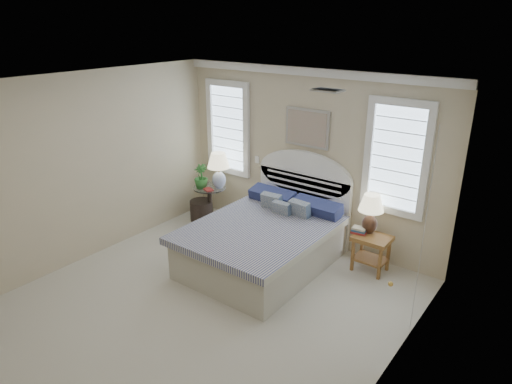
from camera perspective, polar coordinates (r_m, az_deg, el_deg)
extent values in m
cube|color=beige|center=(5.85, -7.29, -14.33)|extent=(4.50, 5.00, 0.01)
cube|color=silver|center=(4.83, -8.79, 12.84)|extent=(4.50, 5.00, 0.01)
cube|color=beige|center=(7.06, 6.39, 4.30)|extent=(4.50, 0.02, 2.70)
cube|color=beige|center=(6.88, -21.47, 2.48)|extent=(0.02, 5.00, 2.70)
cube|color=beige|center=(4.08, 15.56, -9.50)|extent=(0.02, 5.00, 2.70)
cube|color=white|center=(6.78, 6.66, 14.72)|extent=(4.50, 0.08, 0.12)
cube|color=#B2B2B2|center=(4.75, 8.94, 12.46)|extent=(0.30, 0.20, 0.02)
cube|color=white|center=(7.61, 0.12, 4.09)|extent=(0.08, 0.01, 0.12)
cube|color=silver|center=(7.86, -3.43, 7.98)|extent=(0.90, 0.06, 1.60)
cube|color=silver|center=(6.41, 17.19, 4.07)|extent=(0.90, 0.06, 1.60)
cube|color=silver|center=(6.91, 6.38, 7.95)|extent=(0.74, 0.04, 0.58)
cube|color=white|center=(5.17, 20.26, -5.15)|extent=(0.02, 1.80, 2.40)
cube|color=#BDB8A6|center=(6.56, 0.71, -7.08)|extent=(1.60, 2.10, 0.55)
cube|color=navy|center=(6.39, 0.45, -4.76)|extent=(1.72, 2.15, 0.10)
cube|color=white|center=(7.29, 5.90, -1.85)|extent=(1.62, 0.08, 1.10)
cube|color=navy|center=(7.20, 2.07, -0.48)|extent=(0.75, 0.31, 0.23)
cube|color=navy|center=(6.81, 7.59, -1.96)|extent=(0.75, 0.31, 0.23)
cube|color=#324A70|center=(6.95, 1.99, -1.46)|extent=(0.33, 0.20, 0.34)
cube|color=#324A70|center=(6.70, 5.49, -2.44)|extent=(0.33, 0.20, 0.34)
cube|color=#324A70|center=(6.75, 3.24, -2.37)|extent=(0.28, 0.14, 0.29)
cylinder|color=black|center=(8.13, -5.69, -3.46)|extent=(0.32, 0.32, 0.03)
cylinder|color=black|center=(8.01, -5.77, -1.60)|extent=(0.08, 0.08, 0.60)
cylinder|color=silver|center=(7.90, -5.85, 0.54)|extent=(0.56, 0.56, 0.02)
cube|color=brown|center=(6.55, 14.32, -5.65)|extent=(0.50, 0.40, 0.06)
cube|color=brown|center=(6.70, 14.08, -8.10)|extent=(0.44, 0.34, 0.03)
cube|color=brown|center=(6.61, 12.00, -7.75)|extent=(0.04, 0.04, 0.47)
cube|color=brown|center=(6.86, 13.09, -6.75)|extent=(0.04, 0.04, 0.47)
cube|color=brown|center=(6.48, 15.21, -8.68)|extent=(0.04, 0.04, 0.47)
cube|color=brown|center=(6.73, 16.20, -7.62)|extent=(0.04, 0.04, 0.47)
cylinder|color=black|center=(8.10, -6.83, -2.30)|extent=(0.46, 0.46, 0.36)
cylinder|color=silver|center=(7.86, -4.62, 0.69)|extent=(0.16, 0.16, 0.03)
ellipsoid|color=silver|center=(7.82, -4.65, 1.53)|extent=(0.29, 0.29, 0.29)
cylinder|color=gold|center=(7.76, -4.69, 2.78)|extent=(0.04, 0.04, 0.11)
cylinder|color=black|center=(6.65, 13.92, -4.77)|extent=(0.14, 0.14, 0.03)
ellipsoid|color=black|center=(6.60, 14.00, -3.89)|extent=(0.26, 0.26, 0.27)
cylinder|color=gold|center=(6.53, 14.13, -2.57)|extent=(0.04, 0.04, 0.10)
imported|color=#307935|center=(7.80, -6.89, 1.94)|extent=(0.27, 0.27, 0.42)
cube|color=maroon|center=(7.75, -5.99, 0.31)|extent=(0.20, 0.18, 0.02)
cube|color=maroon|center=(6.59, 12.74, -4.90)|extent=(0.23, 0.18, 0.03)
cube|color=navy|center=(6.58, 12.76, -4.68)|extent=(0.22, 0.17, 0.03)
cube|color=#C0B79E|center=(6.57, 12.78, -4.45)|extent=(0.20, 0.16, 0.03)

